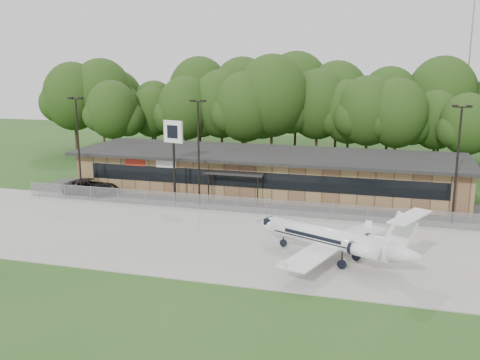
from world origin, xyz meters
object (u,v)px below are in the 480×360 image
(suv, at_px, (91,187))
(pole_sign, at_px, (173,140))
(business_jet, at_px, (335,240))
(terminal, at_px, (267,172))

(suv, relative_size, pole_sign, 0.73)
(suv, height_order, pole_sign, pole_sign)
(business_jet, relative_size, pole_sign, 1.57)
(suv, distance_m, pole_sign, 11.27)
(terminal, relative_size, suv, 6.91)
(business_jet, height_order, suv, business_jet)
(pole_sign, bearing_deg, suv, -169.62)
(business_jet, distance_m, pole_sign, 21.16)
(terminal, bearing_deg, suv, -159.89)
(terminal, bearing_deg, pole_sign, -137.09)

